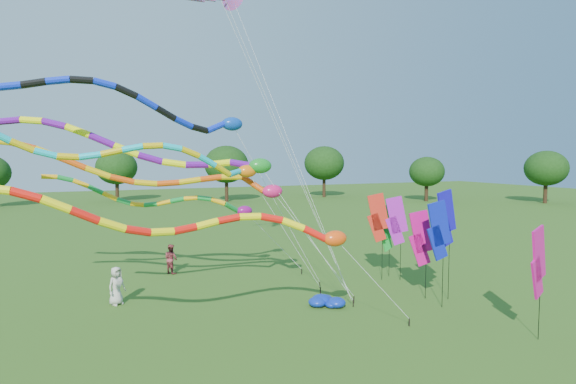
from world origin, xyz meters
name	(u,v)px	position (x,y,z in m)	size (l,w,h in m)	color
ground	(350,354)	(0.00, 0.00, 0.00)	(160.00, 160.00, 0.00)	#2B5717
tree_ring	(209,188)	(-4.90, -1.61, 5.51)	(115.00, 120.41, 9.59)	#382314
tube_kite_red	(224,225)	(-3.50, 2.01, 4.06)	(13.22, 1.37, 6.07)	black
tube_kite_orange	(155,174)	(-4.93, 6.84, 5.58)	(15.07, 4.28, 7.59)	black
tube_kite_purple	(140,148)	(-5.42, 7.40, 6.58)	(15.16, 6.73, 8.44)	black
tube_kite_blue	(138,106)	(-5.58, 6.12, 8.12)	(14.80, 1.80, 9.62)	black
tube_kite_cyan	(162,159)	(-4.92, 5.01, 6.18)	(13.01, 2.06, 7.95)	black
tube_kite_green	(174,201)	(-3.32, 11.57, 4.03)	(12.14, 3.14, 5.95)	black
banner_pole_red	(378,218)	(6.02, 7.36, 3.18)	(1.11, 0.51, 4.44)	black
banner_pole_green	(387,228)	(6.78, 7.67, 2.59)	(1.14, 0.38, 3.85)	black
banner_pole_violet	(396,221)	(6.85, 6.97, 3.03)	(1.09, 0.55, 4.29)	black
banner_pole_blue_b	(446,218)	(6.77, 3.32, 3.59)	(1.16, 0.21, 4.86)	black
banner_pole_magenta_a	(538,262)	(6.33, -1.60, 2.71)	(1.13, 0.44, 3.97)	black
banner_pole_blue_a	(439,231)	(5.75, 2.60, 3.23)	(1.16, 0.18, 4.49)	black
banner_pole_magenta_b	(421,238)	(5.93, 3.92, 2.69)	(1.11, 0.49, 3.94)	black
blue_nylon_heap	(324,303)	(1.47, 4.53, 0.20)	(1.41, 1.23, 0.46)	#0C28A3
person_a	(116,286)	(-6.38, 8.37, 0.81)	(0.79, 0.51, 1.62)	beige
person_c	(171,259)	(-3.31, 12.92, 0.79)	(0.77, 0.60, 1.58)	#94363D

